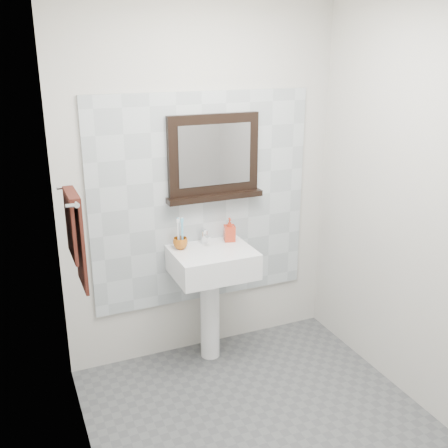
# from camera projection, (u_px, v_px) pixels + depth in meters

# --- Properties ---
(floor) EXTENTS (2.00, 2.20, 0.01)m
(floor) POSITION_uv_depth(u_px,v_px,m) (271.00, 433.00, 3.11)
(floor) COLOR #525457
(floor) RESTS_ON ground
(back_wall) EXTENTS (2.00, 0.01, 2.50)m
(back_wall) POSITION_uv_depth(u_px,v_px,m) (202.00, 186.00, 3.67)
(back_wall) COLOR beige
(back_wall) RESTS_ON ground
(front_wall) EXTENTS (2.00, 0.01, 2.50)m
(front_wall) POSITION_uv_depth(u_px,v_px,m) (436.00, 338.00, 1.75)
(front_wall) COLOR beige
(front_wall) RESTS_ON ground
(left_wall) EXTENTS (0.01, 2.20, 2.50)m
(left_wall) POSITION_uv_depth(u_px,v_px,m) (80.00, 265.00, 2.33)
(left_wall) COLOR beige
(left_wall) RESTS_ON ground
(right_wall) EXTENTS (0.01, 2.20, 2.50)m
(right_wall) POSITION_uv_depth(u_px,v_px,m) (427.00, 213.00, 3.08)
(right_wall) COLOR beige
(right_wall) RESTS_ON ground
(splashback) EXTENTS (1.60, 0.02, 1.50)m
(splashback) POSITION_uv_depth(u_px,v_px,m) (202.00, 200.00, 3.69)
(splashback) COLOR #B2BCC1
(splashback) RESTS_ON back_wall
(pedestal_sink) EXTENTS (0.55, 0.44, 0.96)m
(pedestal_sink) POSITION_uv_depth(u_px,v_px,m) (212.00, 274.00, 3.64)
(pedestal_sink) COLOR white
(pedestal_sink) RESTS_ON ground
(toothbrush_cup) EXTENTS (0.12, 0.12, 0.08)m
(toothbrush_cup) POSITION_uv_depth(u_px,v_px,m) (180.00, 243.00, 3.59)
(toothbrush_cup) COLOR #B05A14
(toothbrush_cup) RESTS_ON pedestal_sink
(toothbrushes) EXTENTS (0.05, 0.04, 0.21)m
(toothbrushes) POSITION_uv_depth(u_px,v_px,m) (180.00, 232.00, 3.56)
(toothbrushes) COLOR white
(toothbrushes) RESTS_ON toothbrush_cup
(soap_dispenser) EXTENTS (0.09, 0.09, 0.17)m
(soap_dispenser) POSITION_uv_depth(u_px,v_px,m) (230.00, 230.00, 3.72)
(soap_dispenser) COLOR red
(soap_dispenser) RESTS_ON pedestal_sink
(framed_mirror) EXTENTS (0.70, 0.11, 0.59)m
(framed_mirror) POSITION_uv_depth(u_px,v_px,m) (214.00, 159.00, 3.60)
(framed_mirror) COLOR black
(framed_mirror) RESTS_ON back_wall
(towel_bar) EXTENTS (0.07, 0.40, 0.03)m
(towel_bar) POSITION_uv_depth(u_px,v_px,m) (71.00, 196.00, 2.80)
(towel_bar) COLOR silver
(towel_bar) RESTS_ON left_wall
(hand_towel) EXTENTS (0.06, 0.30, 0.55)m
(hand_towel) POSITION_uv_depth(u_px,v_px,m) (76.00, 233.00, 2.86)
(hand_towel) COLOR black
(hand_towel) RESTS_ON towel_bar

